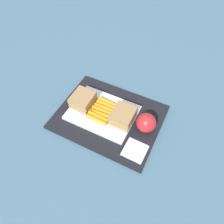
{
  "coord_description": "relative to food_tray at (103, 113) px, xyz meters",
  "views": [
    {
      "loc": [
        0.21,
        -0.39,
        0.62
      ],
      "look_at": [
        0.01,
        0.0,
        0.04
      ],
      "focal_mm": 33.95,
      "sensor_mm": 36.0,
      "label": 1
    }
  ],
  "objects": [
    {
      "name": "apple",
      "position": [
        0.16,
        0.01,
        0.03
      ],
      "size": [
        0.07,
        0.07,
        0.08
      ],
      "color": "red",
      "rests_on": "lunchbag_mat"
    },
    {
      "name": "paper_napkin",
      "position": [
        0.16,
        -0.08,
        -0.0
      ],
      "size": [
        0.07,
        0.07,
        0.0
      ],
      "primitive_type": "cube",
      "rotation": [
        0.0,
        0.0,
        -0.02
      ],
      "color": "white",
      "rests_on": "lunchbag_mat"
    },
    {
      "name": "food_tray",
      "position": [
        0.0,
        0.0,
        0.0
      ],
      "size": [
        0.23,
        0.17,
        0.01
      ],
      "primitive_type": "cube",
      "color": "white",
      "rests_on": "lunchbag_mat"
    },
    {
      "name": "sandwich_half_left",
      "position": [
        -0.08,
        0.0,
        0.03
      ],
      "size": [
        0.07,
        0.08,
        0.04
      ],
      "color": "#9E7A4C",
      "rests_on": "food_tray"
    },
    {
      "name": "sandwich_half_right",
      "position": [
        0.08,
        0.0,
        0.03
      ],
      "size": [
        0.07,
        0.08,
        0.04
      ],
      "color": "#9E7A4C",
      "rests_on": "food_tray"
    },
    {
      "name": "ground_plane",
      "position": [
        0.03,
        0.0,
        -0.02
      ],
      "size": [
        2.4,
        2.4,
        0.0
      ],
      "primitive_type": "plane",
      "color": "#42667A"
    },
    {
      "name": "lunchbag_mat",
      "position": [
        0.03,
        0.0,
        -0.01
      ],
      "size": [
        0.36,
        0.28,
        0.01
      ],
      "primitive_type": "cube",
      "color": "black",
      "rests_on": "ground_plane"
    },
    {
      "name": "carrot_sticks_bundle",
      "position": [
        -0.0,
        -0.0,
        0.01
      ],
      "size": [
        0.08,
        0.1,
        0.02
      ],
      "color": "orange",
      "rests_on": "food_tray"
    }
  ]
}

